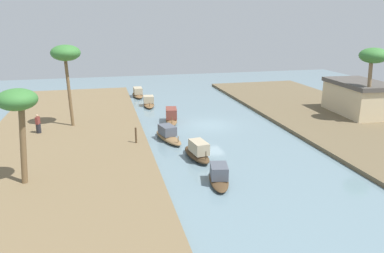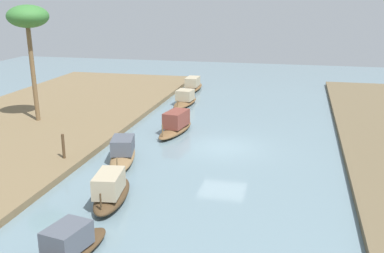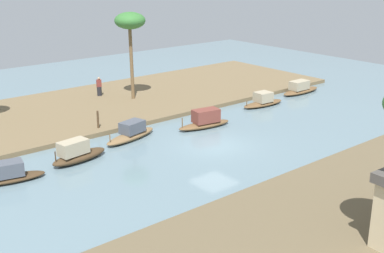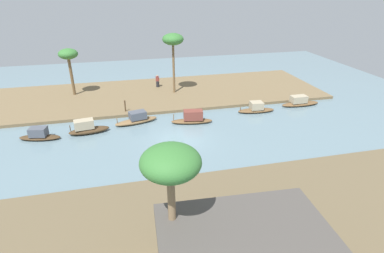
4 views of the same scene
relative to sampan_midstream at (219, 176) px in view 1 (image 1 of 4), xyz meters
name	(u,v)px [view 1 (image 1 of 4)]	position (x,y,z in m)	size (l,w,h in m)	color
river_water	(209,125)	(-11.96, 2.87, -0.42)	(64.26, 64.26, 0.00)	slate
riverbank_left	(67,133)	(-11.96, -9.51, -0.26)	(39.52, 12.48, 0.31)	brown
riverbank_right	(329,116)	(-11.96, 15.24, -0.26)	(39.52, 12.48, 0.31)	brown
sampan_midstream	(219,176)	(0.00, 0.00, 0.00)	(3.71, 1.81, 1.12)	#47331E
sampan_open_hull	(197,152)	(-4.05, -0.27, 0.10)	(3.71, 1.64, 1.35)	#47331E
sampan_foreground	(168,135)	(-8.60, -1.54, 0.02)	(4.37, 2.08, 1.19)	brown
sampan_near_left_bank	(138,93)	(-26.64, -2.16, 0.00)	(4.45, 1.25, 1.16)	brown
sampan_downstream_large	(149,102)	(-21.14, -1.50, -0.01)	(4.04, 1.46, 1.14)	brown
sampan_with_tall_canopy	(171,117)	(-13.89, -0.28, 0.11)	(4.15, 1.67, 1.32)	brown
person_on_near_bank	(38,125)	(-12.08, -11.74, 0.54)	(0.50, 0.50, 1.58)	#232328
mooring_post	(136,135)	(-7.65, -4.16, 0.49)	(0.14, 0.14, 1.20)	#4C3823
palm_tree_left_near	(66,55)	(-13.75, -9.21, 6.05)	(2.45, 2.45, 7.01)	brown
palm_tree_left_far	(17,103)	(-1.98, -10.93, 4.55)	(2.17, 2.17, 5.49)	brown
palm_tree_right_tall	(373,58)	(-8.86, 16.89, 5.65)	(2.46, 2.46, 6.66)	#7F6647
riverside_building	(359,97)	(-11.62, 18.10, 1.51)	(7.35, 4.71, 3.20)	beige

